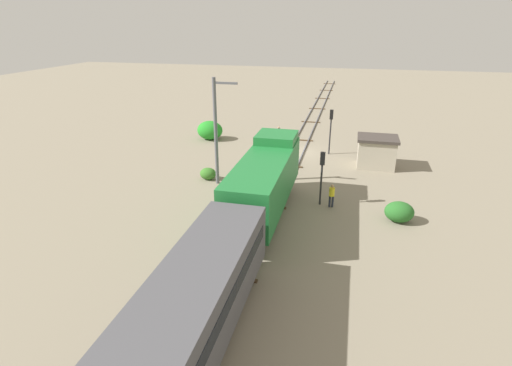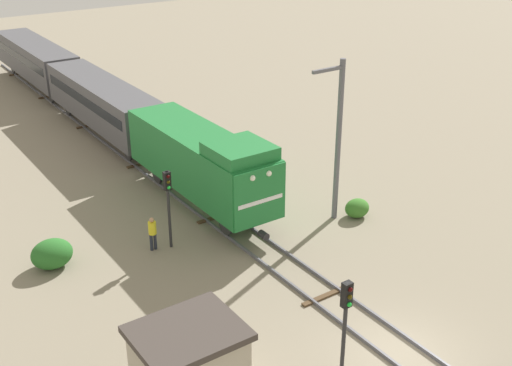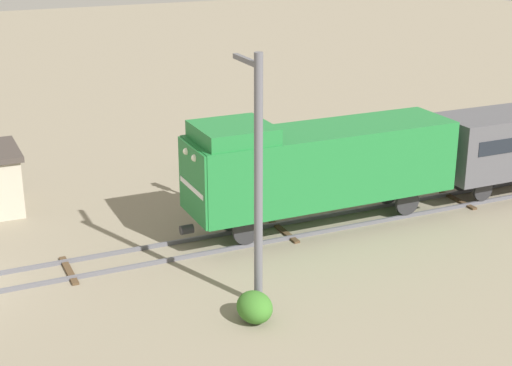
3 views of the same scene
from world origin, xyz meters
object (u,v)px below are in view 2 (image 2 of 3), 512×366
(passenger_car_trailing, at_px, (36,58))
(traffic_signal_near, at_px, (345,318))
(locomotive, at_px, (202,159))
(catenary_mast, at_px, (338,138))
(traffic_signal_mid, at_px, (168,195))
(worker_by_signal, at_px, (152,231))
(relay_hut, at_px, (189,363))
(passenger_car_leading, at_px, (103,101))

(passenger_car_trailing, height_order, traffic_signal_near, traffic_signal_near)
(locomotive, height_order, catenary_mast, catenary_mast)
(passenger_car_trailing, bearing_deg, traffic_signal_mid, -96.32)
(worker_by_signal, bearing_deg, relay_hut, -6.11)
(worker_by_signal, xyz_separation_m, relay_hut, (-3.30, -9.48, 0.40))
(locomotive, xyz_separation_m, passenger_car_leading, (0.00, 13.34, -0.25))
(passenger_car_trailing, distance_m, worker_by_signal, 30.80)
(traffic_signal_near, relative_size, worker_by_signal, 2.58)
(traffic_signal_mid, xyz_separation_m, worker_by_signal, (-0.80, 0.25, -1.73))
(locomotive, bearing_deg, catenary_mast, -44.77)
(traffic_signal_mid, bearing_deg, relay_hut, -113.94)
(traffic_signal_near, bearing_deg, locomotive, 77.72)
(locomotive, bearing_deg, passenger_car_leading, 90.00)
(passenger_car_leading, xyz_separation_m, relay_hut, (-7.50, -25.36, -1.13))
(traffic_signal_mid, height_order, relay_hut, traffic_signal_mid)
(locomotive, height_order, passenger_car_leading, locomotive)
(worker_by_signal, bearing_deg, locomotive, 134.23)
(passenger_car_leading, relative_size, relay_hut, 4.00)
(locomotive, distance_m, worker_by_signal, 5.22)
(locomotive, relative_size, passenger_car_leading, 0.83)
(traffic_signal_mid, height_order, catenary_mast, catenary_mast)
(passenger_car_leading, relative_size, traffic_signal_mid, 3.58)
(passenger_car_trailing, distance_m, catenary_mast, 33.26)
(passenger_car_trailing, bearing_deg, traffic_signal_near, -94.29)
(passenger_car_leading, height_order, traffic_signal_mid, traffic_signal_mid)
(locomotive, distance_m, catenary_mast, 7.15)
(passenger_car_leading, height_order, passenger_car_trailing, same)
(traffic_signal_mid, relative_size, worker_by_signal, 2.30)
(traffic_signal_near, bearing_deg, catenary_mast, 50.28)
(worker_by_signal, height_order, relay_hut, relay_hut)
(passenger_car_trailing, relative_size, relay_hut, 4.00)
(traffic_signal_mid, height_order, worker_by_signal, traffic_signal_mid)
(traffic_signal_mid, bearing_deg, locomotive, 39.31)
(locomotive, height_order, relay_hut, locomotive)
(passenger_car_leading, distance_m, catenary_mast, 18.99)
(passenger_car_trailing, relative_size, traffic_signal_near, 3.20)
(passenger_car_trailing, height_order, traffic_signal_mid, traffic_signal_mid)
(catenary_mast, xyz_separation_m, relay_hut, (-12.44, -7.12, -3.04))
(passenger_car_leading, relative_size, passenger_car_trailing, 1.00)
(traffic_signal_near, distance_m, worker_by_signal, 12.37)
(catenary_mast, bearing_deg, passenger_car_trailing, 98.56)
(traffic_signal_near, relative_size, relay_hut, 1.25)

